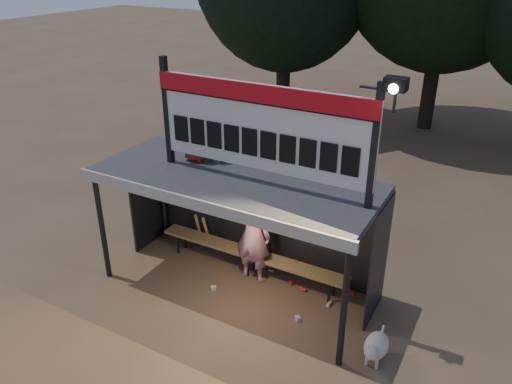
% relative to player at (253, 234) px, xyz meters
% --- Properties ---
extents(ground, '(80.00, 80.00, 0.00)m').
position_rel_player_xyz_m(ground, '(-0.12, -0.43, -1.00)').
color(ground, brown).
rests_on(ground, ground).
extents(player, '(0.76, 0.53, 2.00)m').
position_rel_player_xyz_m(player, '(0.00, 0.00, 0.00)').
color(player, white).
rests_on(player, ground).
extents(child_a, '(0.54, 0.48, 0.92)m').
position_rel_player_xyz_m(child_a, '(-0.81, 0.02, 1.78)').
color(child_a, slate).
rests_on(child_a, dugout_shelter).
extents(child_b, '(0.54, 0.35, 1.10)m').
position_rel_player_xyz_m(child_b, '(-1.11, -0.15, 1.87)').
color(child_b, '#B22D1B').
rests_on(child_b, dugout_shelter).
extents(dugout_shelter, '(5.10, 2.08, 2.32)m').
position_rel_player_xyz_m(dugout_shelter, '(-0.12, -0.18, 0.85)').
color(dugout_shelter, '#38383A').
rests_on(dugout_shelter, ground).
extents(scoreboard_assembly, '(4.10, 0.27, 1.99)m').
position_rel_player_xyz_m(scoreboard_assembly, '(0.44, -0.43, 2.33)').
color(scoreboard_assembly, black).
rests_on(scoreboard_assembly, dugout_shelter).
extents(bench, '(4.00, 0.35, 0.48)m').
position_rel_player_xyz_m(bench, '(-0.12, 0.12, -0.56)').
color(bench, olive).
rests_on(bench, ground).
extents(dog, '(0.36, 0.81, 0.49)m').
position_rel_player_xyz_m(dog, '(2.74, -1.00, -0.72)').
color(dog, white).
rests_on(dog, ground).
extents(bats, '(0.48, 0.33, 0.84)m').
position_rel_player_xyz_m(bats, '(-1.34, 0.39, -0.57)').
color(bats, olive).
rests_on(bats, ground).
extents(litter, '(2.46, 1.24, 0.08)m').
position_rel_player_xyz_m(litter, '(0.91, -0.08, -0.96)').
color(litter, '#A91D21').
rests_on(litter, ground).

